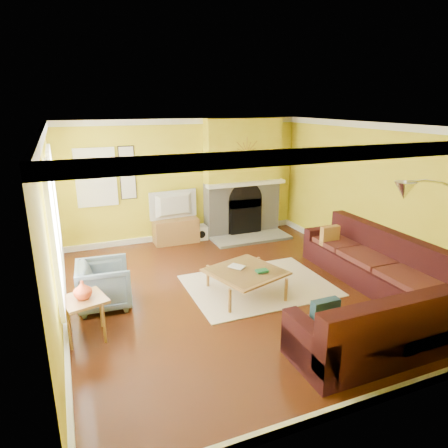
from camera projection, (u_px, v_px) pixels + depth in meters
name	position (u px, v px, depth m)	size (l,w,h in m)	color
floor	(238.00, 290.00, 6.75)	(5.50, 6.00, 0.02)	#5A2912
ceiling	(239.00, 125.00, 5.95)	(5.50, 6.00, 0.02)	white
wall_back	(184.00, 180.00, 9.01)	(5.50, 0.02, 2.70)	yellow
wall_front	(372.00, 293.00, 3.68)	(5.50, 0.02, 2.70)	yellow
wall_left	(51.00, 233.00, 5.35)	(0.02, 6.00, 2.70)	yellow
wall_right	(375.00, 198.00, 7.34)	(0.02, 6.00, 2.70)	yellow
baseboard	(238.00, 286.00, 6.73)	(5.50, 6.00, 0.12)	white
crown_molding	(239.00, 130.00, 5.97)	(5.50, 6.00, 0.12)	white
window_left_near	(53.00, 201.00, 6.47)	(0.06, 1.22, 1.72)	white
window_left_far	(53.00, 236.00, 4.79)	(0.06, 1.22, 1.72)	white
window_back	(96.00, 177.00, 8.23)	(0.82, 0.06, 1.22)	white
wall_art	(128.00, 173.00, 8.45)	(0.34, 0.04, 1.14)	white
fireplace	(242.00, 178.00, 9.31)	(1.80, 0.40, 2.70)	#9E9B95
mantel	(246.00, 184.00, 9.13)	(1.92, 0.22, 0.08)	white
hearth	(251.00, 238.00, 9.21)	(1.80, 0.70, 0.06)	#9E9B95
sunburst	(247.00, 153.00, 8.94)	(0.70, 0.04, 0.70)	olive
rug	(259.00, 285.00, 6.88)	(2.40, 1.80, 0.02)	beige
sectional_sofa	(335.00, 274.00, 6.26)	(2.96, 3.57, 0.90)	#341012
coffee_table	(245.00, 282.00, 6.54)	(1.07, 1.07, 0.42)	white
media_console	(176.00, 231.00, 8.95)	(0.99, 0.45, 0.54)	olive
tv	(175.00, 205.00, 8.78)	(1.09, 0.14, 0.63)	black
subwoofer	(200.00, 232.00, 9.20)	(0.32, 0.32, 0.32)	white
armchair	(104.00, 284.00, 6.11)	(0.77, 0.79, 0.72)	slate
side_table	(86.00, 318.00, 5.29)	(0.53, 0.53, 0.58)	olive
vase	(83.00, 290.00, 5.17)	(0.24, 0.24, 0.25)	#D94C23
book	(234.00, 269.00, 6.51)	(0.19, 0.25, 0.02)	white
arc_lamp	(441.00, 277.00, 4.51)	(1.44, 0.36, 2.28)	silver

